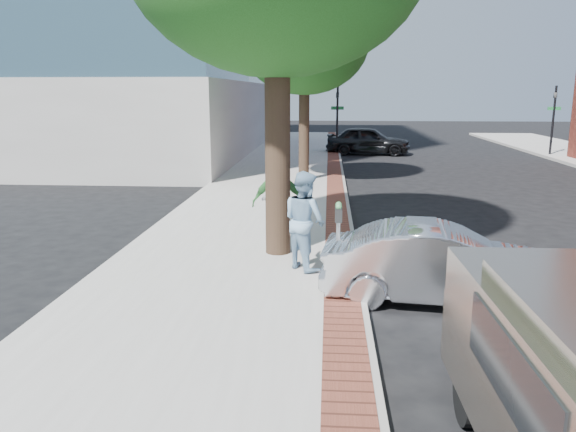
# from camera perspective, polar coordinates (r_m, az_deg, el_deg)

# --- Properties ---
(ground) EXTENTS (120.00, 120.00, 0.00)m
(ground) POSITION_cam_1_polar(r_m,az_deg,el_deg) (10.17, 1.41, -7.54)
(ground) COLOR black
(ground) RESTS_ON ground
(sidewalk) EXTENTS (5.00, 60.00, 0.15)m
(sidewalk) POSITION_cam_1_polar(r_m,az_deg,el_deg) (17.98, -2.15, 1.57)
(sidewalk) COLOR #9E9991
(sidewalk) RESTS_ON ground
(brick_strip) EXTENTS (0.60, 60.00, 0.01)m
(brick_strip) POSITION_cam_1_polar(r_m,az_deg,el_deg) (17.86, 4.89, 1.72)
(brick_strip) COLOR brown
(brick_strip) RESTS_ON sidewalk
(curb) EXTENTS (0.10, 60.00, 0.15)m
(curb) POSITION_cam_1_polar(r_m,az_deg,el_deg) (17.88, 6.00, 1.45)
(curb) COLOR gray
(curb) RESTS_ON ground
(office_base) EXTENTS (18.20, 22.20, 4.00)m
(office_base) POSITION_cam_1_polar(r_m,az_deg,el_deg) (34.32, -19.21, 9.36)
(office_base) COLOR gray
(office_base) RESTS_ON ground
(signal_near) EXTENTS (0.70, 0.15, 3.80)m
(signal_near) POSITION_cam_1_polar(r_m,az_deg,el_deg) (31.57, 5.03, 10.24)
(signal_near) COLOR black
(signal_near) RESTS_ON ground
(signal_far) EXTENTS (0.70, 0.15, 3.80)m
(signal_far) POSITION_cam_1_polar(r_m,az_deg,el_deg) (33.79, 25.38, 9.25)
(signal_far) COLOR black
(signal_far) RESTS_ON ground
(tree_far) EXTENTS (4.80, 4.80, 7.14)m
(tree_far) POSITION_cam_1_polar(r_m,az_deg,el_deg) (21.64, 1.69, 17.32)
(tree_far) COLOR black
(tree_far) RESTS_ON sidewalk
(parking_meter) EXTENTS (0.12, 0.32, 1.47)m
(parking_meter) POSITION_cam_1_polar(r_m,az_deg,el_deg) (9.77, 5.14, -1.06)
(parking_meter) COLOR gray
(parking_meter) RESTS_ON sidewalk
(person_gray) EXTENTS (0.45, 0.69, 1.88)m
(person_gray) POSITION_cam_1_polar(r_m,az_deg,el_deg) (12.24, -1.64, 1.23)
(person_gray) COLOR #AFAFB4
(person_gray) RESTS_ON sidewalk
(person_officer) EXTENTS (1.14, 1.16, 1.89)m
(person_officer) POSITION_cam_1_polar(r_m,az_deg,el_deg) (10.68, 1.69, -0.44)
(person_officer) COLOR #80A7C6
(person_officer) RESTS_ON sidewalk
(person_green) EXTENTS (1.19, 0.59, 1.96)m
(person_green) POSITION_cam_1_polar(r_m,az_deg,el_deg) (12.12, -0.96, 1.29)
(person_green) COLOR #3F8C44
(person_green) RESTS_ON sidewalk
(sedan_silver) EXTENTS (4.12, 1.82, 1.32)m
(sedan_silver) POSITION_cam_1_polar(r_m,az_deg,el_deg) (9.79, 15.35, -4.75)
(sedan_silver) COLOR silver
(sedan_silver) RESTS_ON ground
(bg_car) EXTENTS (4.85, 2.41, 1.59)m
(bg_car) POSITION_cam_1_polar(r_m,az_deg,el_deg) (32.23, 8.14, 7.61)
(bg_car) COLOR black
(bg_car) RESTS_ON ground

